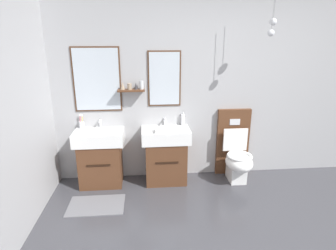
# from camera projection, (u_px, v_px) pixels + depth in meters

# --- Properties ---
(wall_back) EXTENTS (5.10, 0.59, 2.71)m
(wall_back) POSITION_uv_depth(u_px,v_px,m) (226.00, 84.00, 3.90)
(wall_back) COLOR #A8A8AA
(wall_back) RESTS_ON ground
(bath_mat) EXTENTS (0.68, 0.44, 0.01)m
(bath_mat) POSITION_uv_depth(u_px,v_px,m) (96.00, 205.00, 3.38)
(bath_mat) COLOR slate
(bath_mat) RESTS_ON ground
(vanity_sink_left) EXTENTS (0.66, 0.45, 0.78)m
(vanity_sink_left) POSITION_uv_depth(u_px,v_px,m) (101.00, 156.00, 3.80)
(vanity_sink_left) COLOR #56331E
(vanity_sink_left) RESTS_ON ground
(tap_on_left_sink) EXTENTS (0.03, 0.13, 0.11)m
(tap_on_left_sink) POSITION_uv_depth(u_px,v_px,m) (100.00, 122.00, 3.82)
(tap_on_left_sink) COLOR silver
(tap_on_left_sink) RESTS_ON vanity_sink_left
(vanity_sink_right) EXTENTS (0.66, 0.45, 0.78)m
(vanity_sink_right) POSITION_uv_depth(u_px,v_px,m) (166.00, 154.00, 3.88)
(vanity_sink_right) COLOR #56331E
(vanity_sink_right) RESTS_ON ground
(tap_on_right_sink) EXTENTS (0.03, 0.13, 0.11)m
(tap_on_right_sink) POSITION_uv_depth(u_px,v_px,m) (165.00, 121.00, 3.90)
(tap_on_right_sink) COLOR silver
(tap_on_right_sink) RESTS_ON vanity_sink_right
(toilet) EXTENTS (0.48, 0.62, 1.00)m
(toilet) POSITION_uv_depth(u_px,v_px,m) (236.00, 154.00, 3.96)
(toilet) COLOR #56331E
(toilet) RESTS_ON ground
(toothbrush_cup) EXTENTS (0.07, 0.07, 0.20)m
(toothbrush_cup) POSITION_uv_depth(u_px,v_px,m) (82.00, 124.00, 3.79)
(toothbrush_cup) COLOR silver
(toothbrush_cup) RESTS_ON vanity_sink_left
(soap_dispenser) EXTENTS (0.06, 0.06, 0.19)m
(soap_dispenser) POSITION_uv_depth(u_px,v_px,m) (183.00, 119.00, 3.91)
(soap_dispenser) COLOR white
(soap_dispenser) RESTS_ON vanity_sink_right
(folded_hand_towel) EXTENTS (0.22, 0.16, 0.04)m
(folded_hand_towel) POSITION_uv_depth(u_px,v_px,m) (163.00, 130.00, 3.64)
(folded_hand_towel) COLOR white
(folded_hand_towel) RESTS_ON vanity_sink_right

